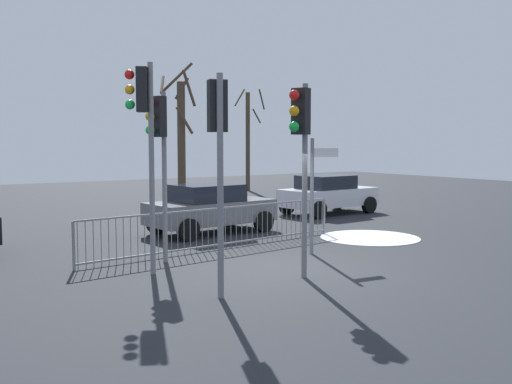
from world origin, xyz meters
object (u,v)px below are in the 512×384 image
(traffic_light_rear_right, at_px, (144,120))
(car_white_trailing, at_px, (328,194))
(traffic_light_mid_left, at_px, (159,138))
(traffic_light_foreground_right, at_px, (301,136))
(bare_tree_left, at_px, (248,138))
(bare_tree_centre, at_px, (181,135))
(traffic_light_foreground_left, at_px, (218,134))
(car_grey_far, at_px, (210,208))
(direction_sign_post, at_px, (314,189))

(traffic_light_rear_right, height_order, car_white_trailing, traffic_light_rear_right)
(traffic_light_mid_left, distance_m, traffic_light_foreground_right, 3.42)
(bare_tree_left, height_order, bare_tree_centre, bare_tree_centre)
(bare_tree_left, distance_m, bare_tree_centre, 7.82)
(traffic_light_foreground_left, relative_size, car_grey_far, 0.99)
(traffic_light_rear_right, bearing_deg, traffic_light_foreground_left, -141.29)
(direction_sign_post, xyz_separation_m, car_grey_far, (-0.51, 4.26, -0.82))
(traffic_light_mid_left, bearing_deg, traffic_light_foreground_right, -170.03)
(car_white_trailing, bearing_deg, bare_tree_left, 68.02)
(traffic_light_rear_right, distance_m, traffic_light_foreground_left, 2.39)
(car_white_trailing, height_order, car_grey_far, same)
(traffic_light_mid_left, relative_size, traffic_light_rear_right, 0.89)
(traffic_light_rear_right, distance_m, bare_tree_centre, 13.67)
(traffic_light_mid_left, distance_m, traffic_light_rear_right, 1.17)
(traffic_light_foreground_right, relative_size, car_white_trailing, 0.99)
(traffic_light_foreground_right, xyz_separation_m, direction_sign_post, (1.94, 1.93, -1.25))
(car_white_trailing, bearing_deg, bare_tree_centre, 111.91)
(traffic_light_foreground_left, distance_m, car_white_trailing, 12.60)
(traffic_light_mid_left, bearing_deg, traffic_light_rear_right, 120.82)
(traffic_light_mid_left, height_order, traffic_light_foreground_left, traffic_light_foreground_left)
(traffic_light_foreground_right, relative_size, car_grey_far, 0.98)
(traffic_light_foreground_left, height_order, bare_tree_centre, bare_tree_centre)
(traffic_light_rear_right, relative_size, traffic_light_foreground_right, 1.12)
(traffic_light_foreground_right, height_order, bare_tree_centre, bare_tree_centre)
(traffic_light_foreground_left, bearing_deg, direction_sign_post, 43.03)
(traffic_light_foreground_left, relative_size, bare_tree_centre, 0.63)
(traffic_light_rear_right, distance_m, car_grey_far, 6.06)
(bare_tree_centre, bearing_deg, traffic_light_foreground_right, -107.52)
(direction_sign_post, bearing_deg, traffic_light_mid_left, 170.79)
(traffic_light_rear_right, height_order, car_grey_far, traffic_light_rear_right)
(traffic_light_foreground_right, bearing_deg, direction_sign_post, -66.14)
(traffic_light_foreground_right, relative_size, direction_sign_post, 1.37)
(traffic_light_foreground_right, bearing_deg, traffic_light_mid_left, 7.89)
(traffic_light_foreground_left, xyz_separation_m, car_grey_far, (3.43, 6.39, -2.10))
(car_grey_far, distance_m, bare_tree_centre, 8.66)
(traffic_light_rear_right, height_order, traffic_light_foreground_right, traffic_light_rear_right)
(traffic_light_foreground_right, xyz_separation_m, car_white_trailing, (7.49, 7.84, -2.07))
(traffic_light_foreground_left, xyz_separation_m, direction_sign_post, (3.94, 2.13, -1.27))
(car_grey_far, xyz_separation_m, bare_tree_left, (9.41, 12.29, 2.16))
(direction_sign_post, bearing_deg, traffic_light_rear_right, -175.56)
(traffic_light_foreground_right, height_order, bare_tree_left, bare_tree_left)
(traffic_light_rear_right, distance_m, car_white_trailing, 11.64)
(traffic_light_foreground_left, bearing_deg, car_grey_far, 76.41)
(traffic_light_mid_left, xyz_separation_m, traffic_light_foreground_right, (1.65, -2.99, 0.03))
(car_white_trailing, relative_size, bare_tree_centre, 0.63)
(bare_tree_centre, bearing_deg, traffic_light_foreground_left, -114.33)
(bare_tree_left, bearing_deg, traffic_light_foreground_left, -124.51)
(direction_sign_post, distance_m, bare_tree_centre, 12.40)
(traffic_light_rear_right, height_order, traffic_light_foreground_left, traffic_light_rear_right)
(traffic_light_mid_left, distance_m, bare_tree_centre, 12.58)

